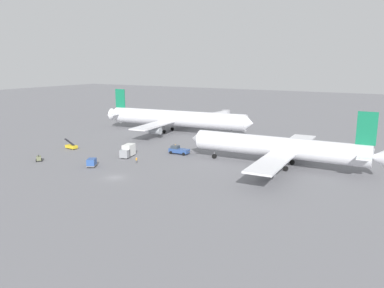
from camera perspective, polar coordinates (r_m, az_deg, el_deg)
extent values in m
plane|color=slate|center=(91.78, -11.51, -4.98)|extent=(600.00, 600.00, 0.00)
cylinder|color=silver|center=(146.47, -2.30, 3.88)|extent=(55.63, 11.32, 5.99)
cone|color=silver|center=(136.12, 8.64, 3.12)|extent=(3.32, 5.75, 5.51)
cone|color=silver|center=(161.27, -11.47, 4.41)|extent=(4.05, 5.12, 4.79)
cube|color=silver|center=(147.85, -3.25, 3.59)|extent=(11.08, 49.00, 0.44)
cube|color=silver|center=(159.75, -10.74, 4.58)|extent=(4.44, 13.25, 0.28)
cube|color=#14724C|center=(158.91, -10.74, 6.77)|extent=(4.41, 0.78, 7.48)
cylinder|color=#999EA3|center=(135.90, -5.53, 2.03)|extent=(4.43, 2.99, 2.60)
cylinder|color=#999EA3|center=(159.75, -0.66, 3.60)|extent=(4.43, 2.99, 2.60)
cylinder|color=slate|center=(151.75, -2.98, 2.70)|extent=(0.28, 0.28, 2.26)
cylinder|color=black|center=(151.94, -2.98, 2.28)|extent=(1.35, 0.67, 1.30)
cylinder|color=slate|center=(145.83, -4.21, 2.29)|extent=(0.28, 0.28, 2.26)
cylinder|color=black|center=(146.02, -4.20, 1.86)|extent=(1.35, 0.67, 1.30)
cylinder|color=slate|center=(138.70, 5.92, 1.75)|extent=(0.28, 0.28, 2.26)
cylinder|color=black|center=(138.91, 5.91, 1.29)|extent=(1.35, 0.67, 1.30)
cylinder|color=silver|center=(100.70, 12.72, -0.45)|extent=(45.00, 6.88, 5.34)
cone|color=silver|center=(109.07, 0.69, 0.81)|extent=(2.97, 5.00, 4.91)
cone|color=silver|center=(97.47, 26.10, -1.82)|extent=(3.74, 4.39, 4.27)
cube|color=silver|center=(100.33, 13.93, -1.02)|extent=(8.02, 47.48, 0.44)
cube|color=silver|center=(97.43, 24.67, -1.37)|extent=(3.65, 13.10, 0.28)
cube|color=#14724C|center=(96.34, 24.81, 2.14)|extent=(4.41, 0.51, 7.78)
cylinder|color=#999EA3|center=(113.53, 15.05, -0.50)|extent=(4.29, 2.74, 2.60)
cylinder|color=#999EA3|center=(88.62, 11.13, -3.83)|extent=(4.29, 2.74, 2.60)
cylinder|color=slate|center=(97.53, 13.93, -3.02)|extent=(0.28, 0.28, 2.15)
cylinder|color=black|center=(97.81, 13.90, -3.63)|extent=(1.32, 0.59, 1.30)
cylinder|color=slate|center=(103.95, 14.86, -2.14)|extent=(0.28, 0.28, 2.15)
cylinder|color=black|center=(104.21, 14.82, -2.71)|extent=(1.32, 0.59, 1.30)
cylinder|color=slate|center=(107.39, 3.38, -1.29)|extent=(0.28, 0.28, 2.15)
cylinder|color=black|center=(107.64, 3.37, -1.85)|extent=(1.32, 0.59, 1.30)
cube|color=#2D4C8C|center=(112.66, -1.94, -1.00)|extent=(6.12, 2.64, 1.15)
cube|color=#333D47|center=(113.09, -2.53, -0.43)|extent=(2.24, 2.02, 0.90)
cylinder|color=#4C4C51|center=(110.47, 0.14, -1.20)|extent=(3.21, 0.31, 0.20)
sphere|color=orange|center=(112.95, -2.53, -0.11)|extent=(0.24, 0.24, 0.24)
cylinder|color=black|center=(112.85, -3.20, -1.29)|extent=(0.91, 0.33, 0.90)
cylinder|color=black|center=(114.88, -2.58, -1.04)|extent=(0.91, 0.33, 0.90)
cylinder|color=black|center=(110.73, -1.28, -1.54)|extent=(0.91, 0.33, 0.90)
cylinder|color=black|center=(112.79, -0.67, -1.28)|extent=(0.91, 0.33, 0.90)
cube|color=slate|center=(102.41, -14.84, -3.10)|extent=(3.49, 3.87, 0.25)
cube|color=#2D5199|center=(102.18, -14.87, -2.60)|extent=(3.12, 3.42, 1.60)
cylinder|color=black|center=(103.33, -15.10, -3.05)|extent=(0.47, 0.62, 0.60)
cylinder|color=black|center=(102.96, -14.35, -3.06)|extent=(0.47, 0.62, 0.60)
cylinder|color=black|center=(101.94, -15.32, -3.27)|extent=(0.47, 0.62, 0.60)
cylinder|color=black|center=(101.57, -14.56, -3.28)|extent=(0.47, 0.62, 0.60)
cube|color=gold|center=(125.27, -17.68, -0.37)|extent=(4.13, 2.11, 0.90)
cube|color=black|center=(125.62, -17.95, 0.28)|extent=(4.27, 1.03, 1.83)
cylinder|color=black|center=(125.53, -18.13, -0.58)|extent=(0.61, 0.25, 0.60)
cylinder|color=black|center=(126.36, -17.63, -0.47)|extent=(0.61, 0.25, 0.60)
cylinder|color=black|center=(124.37, -17.71, -0.67)|extent=(0.61, 0.25, 0.60)
cylinder|color=black|center=(125.20, -17.21, -0.55)|extent=(0.61, 0.25, 0.60)
cube|color=gray|center=(109.08, -10.07, -1.42)|extent=(2.85, 2.71, 2.20)
cube|color=silver|center=(111.27, -9.48, -0.87)|extent=(3.33, 4.65, 3.20)
cylinder|color=black|center=(110.05, -9.45, -1.87)|extent=(0.34, 0.63, 0.60)
cylinder|color=black|center=(110.66, -10.11, -1.82)|extent=(0.34, 0.63, 0.60)
cylinder|color=black|center=(111.37, -9.12, -1.69)|extent=(0.34, 0.63, 0.60)
cylinder|color=black|center=(111.96, -9.77, -1.64)|extent=(0.34, 0.63, 0.60)
cube|color=#666B4C|center=(112.67, -22.05, -1.99)|extent=(2.15, 2.06, 1.10)
cylinder|color=black|center=(111.97, -22.08, -1.66)|extent=(0.16, 0.16, 0.50)
cylinder|color=black|center=(113.55, -22.37, -2.20)|extent=(0.59, 0.53, 0.60)
cylinder|color=black|center=(113.52, -21.67, -2.15)|extent=(0.59, 0.53, 0.60)
cylinder|color=black|center=(112.09, -22.38, -2.38)|extent=(0.59, 0.53, 0.60)
cylinder|color=black|center=(112.06, -21.67, -2.33)|extent=(0.59, 0.53, 0.60)
cylinder|color=#4C4C51|center=(103.46, -8.35, -2.66)|extent=(0.28, 0.28, 0.85)
cylinder|color=orange|center=(103.28, -8.37, -2.27)|extent=(0.36, 0.36, 0.60)
sphere|color=beige|center=(103.18, -8.37, -2.05)|extent=(0.23, 0.23, 0.23)
cylinder|color=#F24C19|center=(103.35, -8.21, -2.19)|extent=(0.05, 0.05, 0.40)
cylinder|color=#B7B7BC|center=(161.49, 3.12, 4.20)|extent=(6.40, 20.28, 3.20)
cylinder|color=#99999E|center=(169.60, 5.12, 4.55)|extent=(3.84, 3.84, 3.52)
cylinder|color=#595960|center=(169.09, 4.92, 3.78)|extent=(0.70, 0.70, 4.38)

